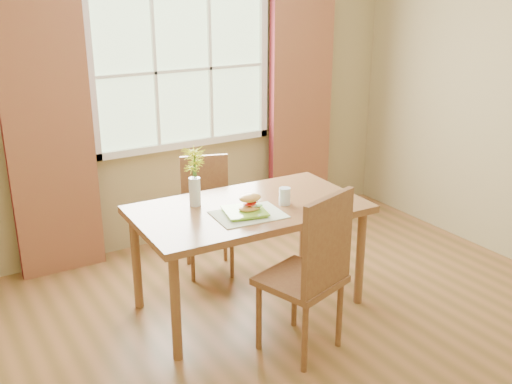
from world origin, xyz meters
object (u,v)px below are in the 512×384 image
object	(u,v)px
croissant_sandwich	(250,203)
dining_table	(249,217)
chair_far	(207,209)
water_glass	(285,197)
chair_near	(313,269)
flower_vase	(194,170)

from	to	relation	value
croissant_sandwich	dining_table	bearing A→B (deg)	65.53
chair_far	water_glass	world-z (taller)	chair_far
chair_near	water_glass	xyz separation A→B (m)	(0.20, 0.61, 0.23)
chair_near	water_glass	world-z (taller)	chair_near
chair_near	chair_far	world-z (taller)	chair_near
water_glass	flower_vase	size ratio (longest dim) A/B	0.29
dining_table	flower_vase	distance (m)	0.49
water_glass	dining_table	bearing A→B (deg)	156.45
croissant_sandwich	water_glass	xyz separation A→B (m)	(0.29, 0.02, -0.02)
water_glass	croissant_sandwich	bearing A→B (deg)	-175.13
chair_near	croissant_sandwich	bearing A→B (deg)	81.64
dining_table	croissant_sandwich	distance (m)	0.21
croissant_sandwich	flower_vase	distance (m)	0.44
chair_far	croissant_sandwich	size ratio (longest dim) A/B	5.50
croissant_sandwich	flower_vase	xyz separation A→B (m)	(-0.24, 0.33, 0.18)
croissant_sandwich	water_glass	distance (m)	0.29
chair_near	croissant_sandwich	distance (m)	0.64
chair_far	croissant_sandwich	xyz separation A→B (m)	(-0.09, -0.82, 0.34)
dining_table	chair_far	world-z (taller)	chair_far
dining_table	flower_vase	world-z (taller)	flower_vase
croissant_sandwich	flower_vase	world-z (taller)	flower_vase
water_glass	chair_near	bearing A→B (deg)	-108.14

